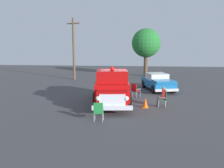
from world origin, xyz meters
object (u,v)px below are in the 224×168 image
object	(u,v)px
lawn_chair_near_truck	(164,98)
lawn_chair_by_car	(98,111)
lawn_chair_spare	(135,89)
oak_tree_left	(146,43)
spectator_seated	(162,96)
utility_pole	(74,48)
vintage_fire_truck	(112,86)
classic_hot_rod	(158,82)
traffic_cone	(145,103)

from	to	relation	value
lawn_chair_near_truck	lawn_chair_by_car	world-z (taller)	same
lawn_chair_by_car	lawn_chair_near_truck	bearing A→B (deg)	44.33
lawn_chair_spare	oak_tree_left	xyz separation A→B (m)	(1.07, 13.00, 3.52)
spectator_seated	utility_pole	world-z (taller)	utility_pole
vintage_fire_truck	lawn_chair_spare	bearing A→B (deg)	56.24
lawn_chair_spare	classic_hot_rod	bearing A→B (deg)	57.75
spectator_seated	oak_tree_left	world-z (taller)	oak_tree_left
lawn_chair_by_car	utility_pole	size ratio (longest dim) A/B	0.15
utility_pole	classic_hot_rod	bearing A→B (deg)	-33.19
lawn_chair_near_truck	traffic_cone	world-z (taller)	lawn_chair_near_truck
traffic_cone	lawn_chair_by_car	bearing A→B (deg)	-127.49
classic_hot_rod	lawn_chair_near_truck	size ratio (longest dim) A/B	4.60
classic_hot_rod	traffic_cone	distance (m)	6.34
lawn_chair_near_truck	utility_pole	distance (m)	15.04
lawn_chair_near_truck	classic_hot_rod	bearing A→B (deg)	89.75
lawn_chair_by_car	utility_pole	distance (m)	16.44
lawn_chair_by_car	utility_pole	bearing A→B (deg)	109.18
spectator_seated	oak_tree_left	distance (m)	16.21
classic_hot_rod	utility_pole	bearing A→B (deg)	146.81
vintage_fire_truck	lawn_chair_near_truck	bearing A→B (deg)	-9.67
spectator_seated	lawn_chair_near_truck	bearing A→B (deg)	-2.91
spectator_seated	traffic_cone	world-z (taller)	spectator_seated
oak_tree_left	utility_pole	distance (m)	9.12
lawn_chair_spare	spectator_seated	world-z (taller)	spectator_seated
lawn_chair_near_truck	spectator_seated	world-z (taller)	spectator_seated
oak_tree_left	lawn_chair_spare	bearing A→B (deg)	-94.69
vintage_fire_truck	traffic_cone	xyz separation A→B (m)	(2.21, -0.93, -0.89)
vintage_fire_truck	lawn_chair_near_truck	distance (m)	3.49
lawn_chair_near_truck	traffic_cone	xyz separation A→B (m)	(-1.18, -0.35, -0.28)
lawn_chair_near_truck	lawn_chair_by_car	xyz separation A→B (m)	(-3.63, -3.55, 0.00)
lawn_chair_spare	traffic_cone	distance (m)	3.27
lawn_chair_spare	utility_pole	size ratio (longest dim) A/B	0.15
classic_hot_rod	utility_pole	distance (m)	11.08
oak_tree_left	utility_pole	size ratio (longest dim) A/B	0.87
lawn_chair_by_car	oak_tree_left	xyz separation A→B (m)	(2.81, 19.38, 3.52)
classic_hot_rod	vintage_fire_truck	bearing A→B (deg)	-122.90
lawn_chair_by_car	utility_pole	xyz separation A→B (m)	(-5.31, 15.27, 2.98)
lawn_chair_by_car	lawn_chair_spare	world-z (taller)	same
vintage_fire_truck	utility_pole	size ratio (longest dim) A/B	0.90
lawn_chair_near_truck	utility_pole	bearing A→B (deg)	127.33
vintage_fire_truck	utility_pole	distance (m)	12.68
vintage_fire_truck	classic_hot_rod	world-z (taller)	vintage_fire_truck
vintage_fire_truck	spectator_seated	bearing A→B (deg)	-9.93
lawn_chair_by_car	traffic_cone	xyz separation A→B (m)	(2.45, 3.20, -0.28)
utility_pole	vintage_fire_truck	bearing A→B (deg)	-63.53
lawn_chair_by_car	lawn_chair_spare	xyz separation A→B (m)	(1.75, 6.38, 0.00)
lawn_chair_spare	utility_pole	bearing A→B (deg)	128.45
vintage_fire_truck	spectator_seated	world-z (taller)	vintage_fire_truck
lawn_chair_by_car	traffic_cone	bearing A→B (deg)	52.51
lawn_chair_by_car	spectator_seated	xyz separation A→B (m)	(3.50, 3.55, 0.11)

